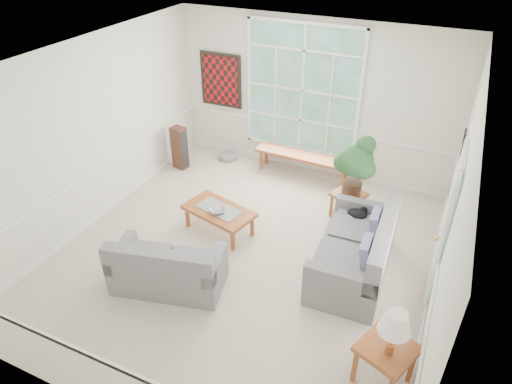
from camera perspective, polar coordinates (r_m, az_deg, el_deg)
floor at (r=7.23m, az=-1.39°, el=-7.66°), size 5.50×6.00×0.01m
ceiling at (r=5.76m, az=-1.80°, el=15.78°), size 5.50×6.00×0.02m
wall_back at (r=8.89m, az=7.09°, el=11.50°), size 5.50×0.02×3.00m
wall_front at (r=4.45m, az=-19.36°, el=-15.17°), size 5.50×0.02×3.00m
wall_left at (r=7.85m, az=-20.07°, el=6.74°), size 0.02×6.00×3.00m
wall_right at (r=5.88m, az=23.35°, el=-3.06°), size 0.02×6.00×3.00m
window_back at (r=8.86m, az=5.82°, el=12.54°), size 2.30×0.08×2.40m
entry_door at (r=6.62m, az=22.59°, el=-3.38°), size 0.08×0.90×2.10m
door_sidelight at (r=6.04m, az=22.24°, el=-5.84°), size 0.08×0.26×1.90m
wall_art at (r=9.54m, az=-4.44°, el=13.76°), size 0.90×0.06×1.10m
wall_frame_near at (r=7.38m, az=24.21°, el=4.61°), size 0.04×0.26×0.32m
wall_frame_far at (r=7.75m, az=24.41°, el=5.85°), size 0.04×0.26×0.32m
loveseat_right at (r=6.73m, az=12.21°, el=-6.45°), size 1.04×1.91×1.02m
loveseat_front at (r=6.56m, az=-10.97°, el=-8.56°), size 1.68×1.13×0.83m
coffee_table at (r=7.57m, az=-4.61°, el=-3.51°), size 1.27×0.89×0.43m
pewter_bowl at (r=7.36m, az=-4.81°, el=-2.29°), size 0.43×0.43×0.07m
window_bench at (r=9.13m, az=5.83°, el=3.32°), size 1.95×0.45×0.45m
end_table at (r=8.02m, az=11.36°, el=-1.62°), size 0.64×0.64×0.49m
houseplant at (r=7.54m, az=12.21°, el=3.01°), size 0.89×0.89×1.10m
side_table at (r=5.65m, az=15.67°, el=-19.99°), size 0.73×0.73×0.57m
table_lamp at (r=5.16m, az=16.75°, el=-16.61°), size 0.39×0.39×0.60m
pet_bed at (r=9.80m, az=-3.53°, el=4.49°), size 0.44×0.44×0.12m
floor_speaker at (r=9.41m, az=-9.54°, el=5.48°), size 0.31×0.26×0.89m
cat at (r=7.22m, az=12.54°, el=-2.63°), size 0.36×0.30×0.15m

